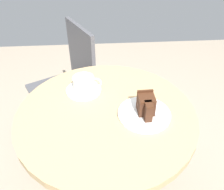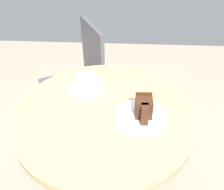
{
  "view_description": "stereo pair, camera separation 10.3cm",
  "coord_description": "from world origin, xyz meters",
  "px_view_note": "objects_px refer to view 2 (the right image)",
  "views": [
    {
      "loc": [
        -0.03,
        -0.75,
        1.42
      ],
      "look_at": [
        0.03,
        0.06,
        0.79
      ],
      "focal_mm": 38.0,
      "sensor_mm": 36.0,
      "label": 1
    },
    {
      "loc": [
        0.07,
        -0.75,
        1.42
      ],
      "look_at": [
        0.03,
        0.06,
        0.79
      ],
      "focal_mm": 38.0,
      "sensor_mm": 36.0,
      "label": 2
    }
  ],
  "objects_px": {
    "saucer": "(87,88)",
    "napkin": "(143,116)",
    "fork": "(154,120)",
    "cafe_chair": "(81,76)",
    "cake_slice": "(144,108)",
    "coffee_cup": "(87,81)",
    "teaspoon": "(82,82)",
    "cake_plate": "(142,117)"
  },
  "relations": [
    {
      "from": "napkin",
      "to": "fork",
      "type": "bearing_deg",
      "value": -40.83
    },
    {
      "from": "cake_slice",
      "to": "fork",
      "type": "height_order",
      "value": "cake_slice"
    },
    {
      "from": "saucer",
      "to": "cafe_chair",
      "type": "height_order",
      "value": "cafe_chair"
    },
    {
      "from": "cake_plate",
      "to": "cafe_chair",
      "type": "bearing_deg",
      "value": 120.07
    },
    {
      "from": "cafe_chair",
      "to": "fork",
      "type": "bearing_deg",
      "value": 4.46
    },
    {
      "from": "saucer",
      "to": "cake_slice",
      "type": "distance_m",
      "value": 0.32
    },
    {
      "from": "teaspoon",
      "to": "cake_slice",
      "type": "distance_m",
      "value": 0.36
    },
    {
      "from": "napkin",
      "to": "cafe_chair",
      "type": "bearing_deg",
      "value": 120.66
    },
    {
      "from": "fork",
      "to": "cafe_chair",
      "type": "distance_m",
      "value": 0.82
    },
    {
      "from": "fork",
      "to": "cake_plate",
      "type": "bearing_deg",
      "value": -134.07
    },
    {
      "from": "cafe_chair",
      "to": "coffee_cup",
      "type": "bearing_deg",
      "value": -12.69
    },
    {
      "from": "cake_slice",
      "to": "napkin",
      "type": "relative_size",
      "value": 0.5
    },
    {
      "from": "coffee_cup",
      "to": "fork",
      "type": "distance_m",
      "value": 0.37
    },
    {
      "from": "cake_plate",
      "to": "cake_slice",
      "type": "distance_m",
      "value": 0.05
    },
    {
      "from": "coffee_cup",
      "to": "cafe_chair",
      "type": "height_order",
      "value": "cafe_chair"
    },
    {
      "from": "fork",
      "to": "teaspoon",
      "type": "bearing_deg",
      "value": -139.29
    },
    {
      "from": "cake_plate",
      "to": "cake_slice",
      "type": "height_order",
      "value": "cake_slice"
    },
    {
      "from": "cake_plate",
      "to": "fork",
      "type": "height_order",
      "value": "fork"
    },
    {
      "from": "coffee_cup",
      "to": "teaspoon",
      "type": "height_order",
      "value": "coffee_cup"
    },
    {
      "from": "fork",
      "to": "napkin",
      "type": "relative_size",
      "value": 0.76
    },
    {
      "from": "coffee_cup",
      "to": "napkin",
      "type": "xyz_separation_m",
      "value": [
        0.25,
        -0.18,
        -0.04
      ]
    },
    {
      "from": "saucer",
      "to": "napkin",
      "type": "relative_size",
      "value": 0.81
    },
    {
      "from": "fork",
      "to": "cafe_chair",
      "type": "bearing_deg",
      "value": -159.92
    },
    {
      "from": "coffee_cup",
      "to": "cake_slice",
      "type": "bearing_deg",
      "value": -35.96
    },
    {
      "from": "coffee_cup",
      "to": "cafe_chair",
      "type": "distance_m",
      "value": 0.54
    },
    {
      "from": "cake_plate",
      "to": "saucer",
      "type": "bearing_deg",
      "value": 143.58
    },
    {
      "from": "saucer",
      "to": "cake_plate",
      "type": "xyz_separation_m",
      "value": [
        0.25,
        -0.19,
        0.0
      ]
    },
    {
      "from": "cake_slice",
      "to": "cafe_chair",
      "type": "height_order",
      "value": "cafe_chair"
    },
    {
      "from": "saucer",
      "to": "coffee_cup",
      "type": "height_order",
      "value": "coffee_cup"
    },
    {
      "from": "teaspoon",
      "to": "cake_plate",
      "type": "height_order",
      "value": "teaspoon"
    },
    {
      "from": "cafe_chair",
      "to": "teaspoon",
      "type": "bearing_deg",
      "value": -15.7
    },
    {
      "from": "coffee_cup",
      "to": "fork",
      "type": "height_order",
      "value": "coffee_cup"
    },
    {
      "from": "cake_slice",
      "to": "fork",
      "type": "bearing_deg",
      "value": -37.29
    },
    {
      "from": "teaspoon",
      "to": "cake_slice",
      "type": "height_order",
      "value": "cake_slice"
    },
    {
      "from": "cake_plate",
      "to": "cake_slice",
      "type": "relative_size",
      "value": 2.16
    },
    {
      "from": "coffee_cup",
      "to": "cake_plate",
      "type": "relative_size",
      "value": 0.61
    },
    {
      "from": "coffee_cup",
      "to": "napkin",
      "type": "relative_size",
      "value": 0.66
    },
    {
      "from": "cake_slice",
      "to": "cafe_chair",
      "type": "xyz_separation_m",
      "value": [
        -0.37,
        0.63,
        -0.28
      ]
    },
    {
      "from": "saucer",
      "to": "teaspoon",
      "type": "height_order",
      "value": "teaspoon"
    },
    {
      "from": "napkin",
      "to": "saucer",
      "type": "bearing_deg",
      "value": 145.06
    },
    {
      "from": "cafe_chair",
      "to": "napkin",
      "type": "bearing_deg",
      "value": 3.2
    },
    {
      "from": "teaspoon",
      "to": "cake_plate",
      "type": "distance_m",
      "value": 0.36
    }
  ]
}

